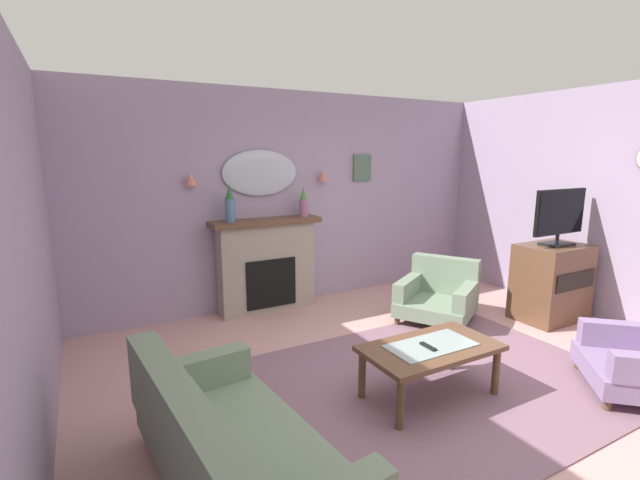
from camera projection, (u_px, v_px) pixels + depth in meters
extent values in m
cube|color=#C6938E|center=(449.00, 399.00, 3.62)|extent=(6.64, 6.49, 0.10)
cube|color=#9E8CA8|center=(299.00, 199.00, 5.76)|extent=(6.64, 0.10, 2.72)
cube|color=#96859F|center=(2.00, 283.00, 2.00)|extent=(0.10, 6.49, 2.72)
cube|color=#7F5B6B|center=(432.00, 382.00, 3.78)|extent=(3.20, 2.40, 0.01)
cube|color=gray|center=(267.00, 267.00, 5.47)|extent=(1.20, 0.28, 1.10)
cube|color=black|center=(270.00, 282.00, 5.41)|extent=(0.64, 0.12, 0.60)
cube|color=brown|center=(266.00, 222.00, 5.34)|extent=(1.36, 0.36, 0.06)
cylinder|color=#4C7093|center=(230.00, 210.00, 5.08)|extent=(0.12, 0.12, 0.27)
cone|color=#2D6633|center=(229.00, 192.00, 5.04)|extent=(0.10, 0.10, 0.16)
cylinder|color=#9E6084|center=(304.00, 208.00, 5.53)|extent=(0.11, 0.11, 0.21)
cone|color=#4C8447|center=(303.00, 193.00, 5.50)|extent=(0.10, 0.10, 0.16)
ellipsoid|color=#B2BCC6|center=(260.00, 173.00, 5.36)|extent=(0.96, 0.06, 0.56)
cone|color=#D17066|center=(191.00, 179.00, 4.92)|extent=(0.14, 0.14, 0.14)
cone|color=#D17066|center=(323.00, 176.00, 5.72)|extent=(0.14, 0.14, 0.14)
cube|color=#4C6B56|center=(362.00, 168.00, 6.06)|extent=(0.28, 0.03, 0.36)
cube|color=brown|center=(431.00, 348.00, 3.49)|extent=(1.10, 0.60, 0.04)
cube|color=#8C9E99|center=(431.00, 345.00, 3.49)|extent=(0.72, 0.36, 0.01)
cylinder|color=brown|center=(400.00, 404.00, 3.10)|extent=(0.06, 0.06, 0.40)
cylinder|color=brown|center=(496.00, 372.00, 3.56)|extent=(0.06, 0.06, 0.40)
cylinder|color=brown|center=(362.00, 375.00, 3.51)|extent=(0.06, 0.06, 0.40)
cylinder|color=brown|center=(452.00, 349.00, 3.97)|extent=(0.06, 0.06, 0.40)
cube|color=black|center=(428.00, 347.00, 3.44)|extent=(0.04, 0.16, 0.02)
cube|color=gray|center=(245.00, 460.00, 2.55)|extent=(1.00, 1.77, 0.18)
cube|color=gray|center=(181.00, 430.00, 2.29)|extent=(0.34, 1.71, 0.48)
cube|color=gray|center=(198.00, 372.00, 3.14)|extent=(0.77, 0.23, 0.24)
cylinder|color=brown|center=(244.00, 403.00, 3.39)|extent=(0.07, 0.07, 0.10)
cylinder|color=brown|center=(153.00, 434.00, 3.01)|extent=(0.07, 0.07, 0.10)
cube|color=gray|center=(640.00, 373.00, 3.58)|extent=(1.13, 1.13, 0.16)
cube|color=gray|center=(625.00, 335.00, 3.87)|extent=(0.63, 0.59, 0.22)
cylinder|color=brown|center=(578.00, 364.00, 4.01)|extent=(0.06, 0.06, 0.10)
cylinder|color=brown|center=(607.00, 405.00, 3.36)|extent=(0.06, 0.06, 0.10)
cube|color=gray|center=(436.00, 307.00, 5.14)|extent=(1.09, 1.09, 0.16)
cube|color=gray|center=(445.00, 275.00, 5.37)|extent=(0.54, 0.77, 0.45)
cube|color=gray|center=(409.00, 287.00, 5.28)|extent=(0.69, 0.49, 0.22)
cube|color=gray|center=(466.00, 296.00, 4.93)|extent=(0.69, 0.49, 0.22)
cylinder|color=brown|center=(397.00, 321.00, 5.05)|extent=(0.06, 0.06, 0.10)
cylinder|color=brown|center=(457.00, 333.00, 4.71)|extent=(0.06, 0.06, 0.10)
cylinder|color=brown|center=(417.00, 304.00, 5.62)|extent=(0.06, 0.06, 0.10)
cylinder|color=brown|center=(471.00, 314.00, 5.28)|extent=(0.06, 0.06, 0.10)
cube|color=brown|center=(551.00, 282.00, 5.18)|extent=(0.80, 0.56, 0.90)
cube|color=black|center=(575.00, 281.00, 4.92)|extent=(0.68, 0.02, 0.20)
cube|color=black|center=(557.00, 244.00, 5.08)|extent=(0.36, 0.24, 0.03)
cylinder|color=black|center=(557.00, 238.00, 5.06)|extent=(0.04, 0.04, 0.10)
cube|color=black|center=(560.00, 212.00, 5.00)|extent=(0.84, 0.04, 0.52)
cube|color=black|center=(562.00, 212.00, 4.99)|extent=(0.80, 0.01, 0.48)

